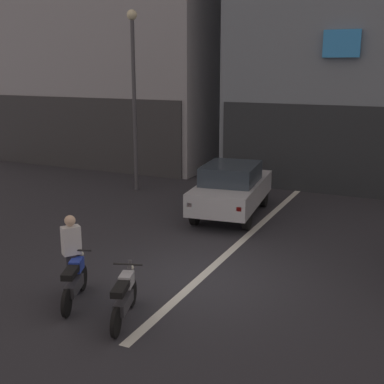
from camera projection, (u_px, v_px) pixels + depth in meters
The scene contains 7 objects.
ground_plane at pixel (199, 279), 10.98m from camera, with size 120.00×120.00×0.00m, color #2B2B30.
lane_centre_line at pixel (276, 210), 16.24m from camera, with size 0.20×18.00×0.01m, color silver.
car_silver_crossing_near at pixel (232, 188), 15.51m from camera, with size 2.24×4.28×1.64m.
street_lamp at pixel (134, 83), 18.05m from camera, with size 0.36×0.36×6.44m.
motorcycle_blue_row_leftmost at pixel (75, 280), 9.83m from camera, with size 0.75×1.57×0.98m.
motorcycle_silver_row_left_mid at pixel (124, 297), 9.12m from camera, with size 0.67×1.61×0.98m.
person_by_motorcycles at pixel (72, 254), 10.09m from camera, with size 0.39×0.42×1.67m.
Camera 1 is at (4.22, -9.27, 4.51)m, focal length 47.10 mm.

